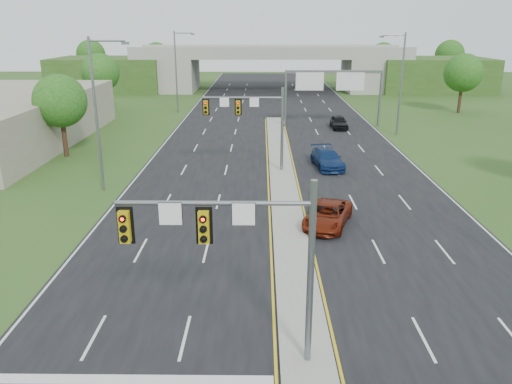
{
  "coord_description": "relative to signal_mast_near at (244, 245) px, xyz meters",
  "views": [
    {
      "loc": [
        -1.71,
        -15.3,
        11.72
      ],
      "look_at": [
        -1.99,
        10.7,
        3.0
      ],
      "focal_mm": 35.0,
      "sensor_mm": 36.0,
      "label": 1
    }
  ],
  "objects": [
    {
      "name": "ground",
      "position": [
        2.26,
        0.07,
        -4.73
      ],
      "size": [
        240.0,
        240.0,
        0.0
      ],
      "primitive_type": "plane",
      "color": "#2E4C1B",
      "rests_on": "ground"
    },
    {
      "name": "tree_r_mid",
      "position": [
        28.26,
        55.07,
        0.78
      ],
      "size": [
        5.2,
        5.2,
        8.12
      ],
      "color": "#382316",
      "rests_on": "ground"
    },
    {
      "name": "lightpole_l_far",
      "position": [
        -11.03,
        55.07,
        1.38
      ],
      "size": [
        2.85,
        0.25,
        11.0
      ],
      "color": "slate",
      "rests_on": "ground"
    },
    {
      "name": "sign_gantry",
      "position": [
        8.95,
        44.99,
        0.51
      ],
      "size": [
        11.58,
        0.44,
        6.67
      ],
      "color": "slate",
      "rests_on": "ground"
    },
    {
      "name": "road",
      "position": [
        2.26,
        35.07,
        -4.72
      ],
      "size": [
        24.0,
        160.0,
        0.02
      ],
      "primitive_type": "cube",
      "color": "black",
      "rests_on": "ground"
    },
    {
      "name": "signal_mast_far",
      "position": [
        0.0,
        25.0,
        0.0
      ],
      "size": [
        6.62,
        0.6,
        7.0
      ],
      "color": "slate",
      "rests_on": "ground"
    },
    {
      "name": "car_far_a",
      "position": [
        4.64,
        13.24,
        -4.01
      ],
      "size": [
        3.86,
        5.49,
        1.39
      ],
      "primitive_type": "imported",
      "rotation": [
        0.0,
        0.0,
        -0.34
      ],
      "color": "#631A09",
      "rests_on": "road"
    },
    {
      "name": "tree_back_a",
      "position": [
        -35.74,
        94.07,
        1.11
      ],
      "size": [
        6.0,
        6.0,
        8.85
      ],
      "color": "#382316",
      "rests_on": "ground"
    },
    {
      "name": "tree_back_b",
      "position": [
        -21.74,
        94.07,
        0.78
      ],
      "size": [
        5.6,
        5.6,
        8.32
      ],
      "color": "#382316",
      "rests_on": "ground"
    },
    {
      "name": "car_far_b",
      "position": [
        6.27,
        26.51,
        -3.94
      ],
      "size": [
        2.78,
        5.51,
        1.53
      ],
      "primitive_type": "imported",
      "rotation": [
        0.0,
        0.0,
        0.12
      ],
      "color": "navy",
      "rests_on": "road"
    },
    {
      "name": "median",
      "position": [
        2.26,
        23.07,
        -4.63
      ],
      "size": [
        2.0,
        54.0,
        0.16
      ],
      "primitive_type": "cube",
      "color": "gray",
      "rests_on": "road"
    },
    {
      "name": "tree_back_c",
      "position": [
        26.26,
        94.07,
        0.78
      ],
      "size": [
        5.6,
        5.6,
        8.32
      ],
      "color": "#382316",
      "rests_on": "ground"
    },
    {
      "name": "lightpole_r_far",
      "position": [
        15.56,
        40.07,
        1.38
      ],
      "size": [
        2.85,
        0.25,
        11.0
      ],
      "color": "slate",
      "rests_on": "ground"
    },
    {
      "name": "lightpole_l_mid",
      "position": [
        -11.03,
        20.07,
        1.38
      ],
      "size": [
        2.85,
        0.25,
        11.0
      ],
      "color": "slate",
      "rests_on": "ground"
    },
    {
      "name": "car_far_c",
      "position": [
        9.79,
        43.71,
        -3.96
      ],
      "size": [
        1.84,
        4.43,
        1.5
      ],
      "primitive_type": "imported",
      "rotation": [
        0.0,
        0.0,
        0.02
      ],
      "color": "black",
      "rests_on": "road"
    },
    {
      "name": "lane_markings",
      "position": [
        1.66,
        28.99,
        -4.7
      ],
      "size": [
        23.72,
        160.0,
        0.01
      ],
      "color": "gold",
      "rests_on": "road"
    },
    {
      "name": "tree_l_mid",
      "position": [
        -21.74,
        55.07,
        0.78
      ],
      "size": [
        5.2,
        5.2,
        8.12
      ],
      "color": "#382316",
      "rests_on": "ground"
    },
    {
      "name": "signal_mast_near",
      "position": [
        0.0,
        0.0,
        0.0
      ],
      "size": [
        6.62,
        0.6,
        7.0
      ],
      "color": "slate",
      "rests_on": "ground"
    },
    {
      "name": "overpass",
      "position": [
        2.26,
        80.07,
        -1.17
      ],
      "size": [
        80.0,
        14.0,
        8.1
      ],
      "color": "gray",
      "rests_on": "ground"
    },
    {
      "name": "tree_back_d",
      "position": [
        40.26,
        94.07,
        1.11
      ],
      "size": [
        6.0,
        6.0,
        8.85
      ],
      "color": "#382316",
      "rests_on": "ground"
    },
    {
      "name": "tree_l_near",
      "position": [
        -17.74,
        30.07,
        0.45
      ],
      "size": [
        4.8,
        4.8,
        7.6
      ],
      "color": "#382316",
      "rests_on": "ground"
    }
  ]
}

